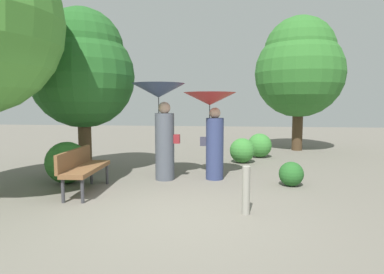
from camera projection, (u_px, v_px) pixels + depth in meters
ground_plane at (171, 214)px, 5.06m from camera, size 40.00×40.00×0.00m
person_left at (161, 113)px, 7.22m from camera, size 1.17×1.17×2.14m
person_right at (212, 117)px, 7.27m from camera, size 1.17×1.17×1.94m
park_bench at (83, 166)px, 6.23m from camera, size 0.59×1.53×0.83m
tree_near_left at (83, 68)px, 7.85m from camera, size 2.46×2.46×3.96m
tree_near_right at (299, 66)px, 11.70m from camera, size 3.14×3.14×4.79m
bush_path_left at (242, 151)px, 9.40m from camera, size 0.71×0.71×0.71m
bush_path_right at (67, 162)px, 6.99m from camera, size 0.89×0.89×0.89m
bush_behind_bench at (291, 174)px, 6.75m from camera, size 0.50×0.50×0.50m
bush_far_side at (260, 145)px, 10.37m from camera, size 0.76×0.76×0.76m
path_marker_post at (246, 190)px, 5.00m from camera, size 0.12×0.12×0.75m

